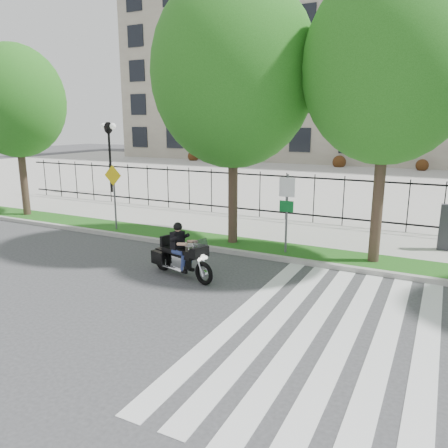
% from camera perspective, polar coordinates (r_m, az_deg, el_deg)
% --- Properties ---
extents(ground, '(120.00, 120.00, 0.00)m').
position_cam_1_polar(ground, '(10.99, -8.19, -9.49)').
color(ground, '#37373A').
rests_on(ground, ground).
extents(curb, '(60.00, 0.20, 0.15)m').
position_cam_1_polar(curb, '(14.31, 1.27, -3.65)').
color(curb, '#9E9D95').
rests_on(curb, ground).
extents(grass_verge, '(60.00, 1.50, 0.15)m').
position_cam_1_polar(grass_verge, '(15.05, 2.68, -2.81)').
color(grass_verge, '#194E13').
rests_on(grass_verge, ground).
extents(sidewalk, '(60.00, 3.50, 0.15)m').
position_cam_1_polar(sidewalk, '(17.28, 6.10, -0.78)').
color(sidewalk, '#A09D96').
rests_on(sidewalk, ground).
extents(plaza, '(80.00, 34.00, 0.10)m').
position_cam_1_polar(plaza, '(34.03, 16.82, 5.54)').
color(plaza, '#A09D96').
rests_on(plaza, ground).
extents(crosswalk_stripes, '(5.70, 8.00, 0.01)m').
position_cam_1_polar(crosswalk_stripes, '(9.32, 17.77, -14.30)').
color(crosswalk_stripes, silver).
rests_on(crosswalk_stripes, ground).
extents(iron_fence, '(30.00, 0.06, 2.00)m').
position_cam_1_polar(iron_fence, '(18.68, 8.11, 3.58)').
color(iron_fence, black).
rests_on(iron_fence, sidewalk).
extents(office_building, '(60.00, 21.90, 20.15)m').
position_cam_1_polar(office_building, '(53.80, 21.65, 18.38)').
color(office_building, gray).
rests_on(office_building, ground).
extents(lamp_post_left, '(1.06, 0.70, 4.25)m').
position_cam_1_polar(lamp_post_left, '(27.07, -14.79, 10.58)').
color(lamp_post_left, black).
rests_on(lamp_post_left, ground).
extents(street_tree_0, '(4.15, 4.15, 7.32)m').
position_cam_1_polar(street_tree_0, '(21.33, -25.56, 14.23)').
color(street_tree_0, '#38291E').
rests_on(street_tree_0, grass_verge).
extents(street_tree_1, '(5.32, 5.32, 8.68)m').
position_cam_1_polar(street_tree_1, '(14.74, 1.24, 19.19)').
color(street_tree_1, '#38291E').
rests_on(street_tree_1, grass_verge).
extents(street_tree_2, '(4.71, 4.71, 8.28)m').
position_cam_1_polar(street_tree_2, '(13.39, 20.72, 18.80)').
color(street_tree_2, '#38291E').
rests_on(street_tree_2, grass_verge).
extents(sign_pole_regulatory, '(0.50, 0.09, 2.50)m').
position_cam_1_polar(sign_pole_regulatory, '(13.76, 8.19, 2.68)').
color(sign_pole_regulatory, '#59595B').
rests_on(sign_pole_regulatory, grass_verge).
extents(sign_pole_warning, '(0.78, 0.09, 2.49)m').
position_cam_1_polar(sign_pole_warning, '(17.25, -14.18, 4.52)').
color(sign_pole_warning, '#59595B').
rests_on(sign_pole_warning, grass_verge).
extents(motorcycle_rider, '(2.33, 1.10, 1.85)m').
position_cam_1_polar(motorcycle_rider, '(12.15, -5.56, -4.11)').
color(motorcycle_rider, black).
rests_on(motorcycle_rider, ground).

